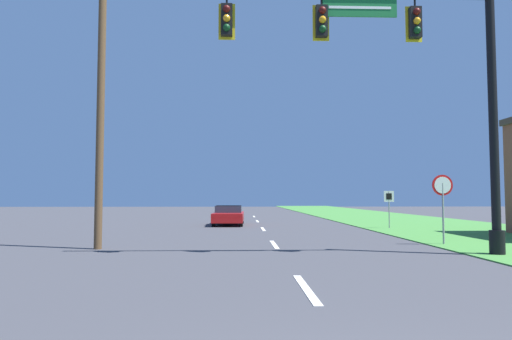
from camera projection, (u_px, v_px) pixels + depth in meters
grass_verge_right at (403, 221)px, 32.91m from camera, size 10.00×110.00×0.04m
road_center_line at (263, 229)px, 24.56m from camera, size 0.16×34.80×0.01m
signal_mast at (414, 73)px, 13.76m from camera, size 9.28×0.47×8.70m
car_ahead at (229, 215)px, 28.32m from camera, size 1.93×4.56×1.19m
stop_sign at (443, 193)px, 16.55m from camera, size 0.76×0.07×2.50m
route_sign_post at (389, 201)px, 24.96m from camera, size 0.55×0.06×2.03m
utility_pole_near at (101, 87)px, 15.50m from camera, size 1.80×0.26×10.64m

